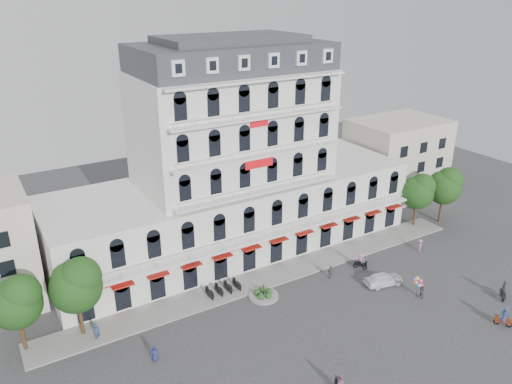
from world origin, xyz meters
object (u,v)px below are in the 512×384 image
object	(u,v)px
balloon_vendor	(420,288)
rider_northeast	(504,290)
rider_east	(504,317)
parked_car	(384,279)
rider_southwest	(340,384)
rider_center	(361,261)

from	to	relation	value
balloon_vendor	rider_northeast	bearing A→B (deg)	-31.45
rider_east	rider_northeast	xyz separation A→B (m)	(4.11, 2.88, 0.09)
parked_car	rider_east	distance (m)	12.31
rider_northeast	rider_east	bearing A→B (deg)	-7.94
rider_southwest	rider_center	distance (m)	20.25
rider_northeast	balloon_vendor	size ratio (longest dim) A/B	0.91
rider_northeast	balloon_vendor	distance (m)	8.78
rider_southwest	rider_center	world-z (taller)	rider_center
parked_car	rider_northeast	size ratio (longest dim) A/B	1.94
rider_northeast	rider_center	world-z (taller)	rider_northeast
balloon_vendor	parked_car	bearing A→B (deg)	109.85
parked_car	rider_northeast	bearing A→B (deg)	-121.28
rider_east	rider_center	distance (m)	15.97
parked_car	rider_center	world-z (taller)	rider_center
rider_southwest	rider_center	xyz separation A→B (m)	(14.69, 13.93, 0.08)
parked_car	rider_southwest	bearing A→B (deg)	136.79
rider_southwest	rider_northeast	bearing A→B (deg)	-71.79
rider_northeast	rider_center	bearing A→B (deg)	-97.82
rider_center	balloon_vendor	bearing A→B (deg)	-31.15
rider_southwest	parked_car	bearing A→B (deg)	-41.03
rider_east	rider_northeast	size ratio (longest dim) A/B	0.93
rider_center	rider_southwest	bearing A→B (deg)	-86.74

